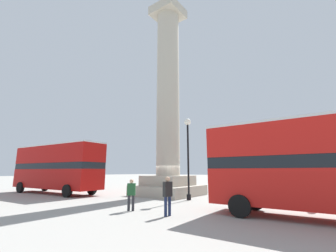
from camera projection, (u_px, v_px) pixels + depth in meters
ground_plane at (168, 195)px, 19.29m from camera, size 200.00×200.00×0.00m
monument_column at (168, 109)px, 20.80m from camera, size 5.00×5.00×19.36m
bus_a at (57, 166)px, 21.18m from camera, size 10.76×3.41×4.49m
bus_b at (332, 163)px, 9.38m from camera, size 10.29×2.86×4.33m
equestrian_statue at (312, 176)px, 15.35m from camera, size 3.94×3.11×6.03m
street_lamp at (188, 146)px, 16.85m from camera, size 0.52×0.52×6.01m
pedestrian_near_lamp at (131, 193)px, 11.87m from camera, size 0.45×0.37×1.62m
pedestrian_by_plinth at (168, 193)px, 10.56m from camera, size 0.26×0.49×1.79m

